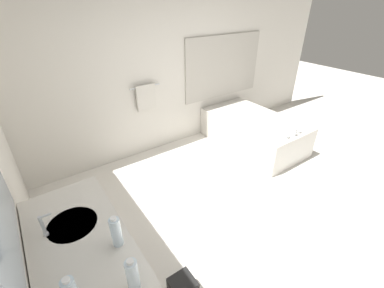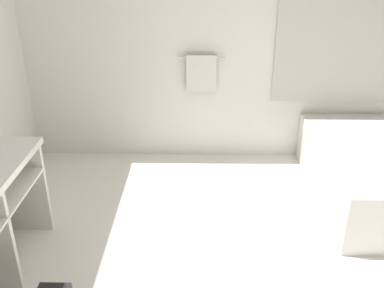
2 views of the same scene
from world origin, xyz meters
name	(u,v)px [view 2 (image 2 of 2)]	position (x,y,z in m)	size (l,w,h in m)	color
wall_back_with_blinds	(235,38)	(0.05, 2.23, 1.34)	(7.40, 0.13, 2.70)	silver
bathtub	(371,171)	(1.31, 1.31, 0.29)	(1.01, 1.77, 0.64)	silver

